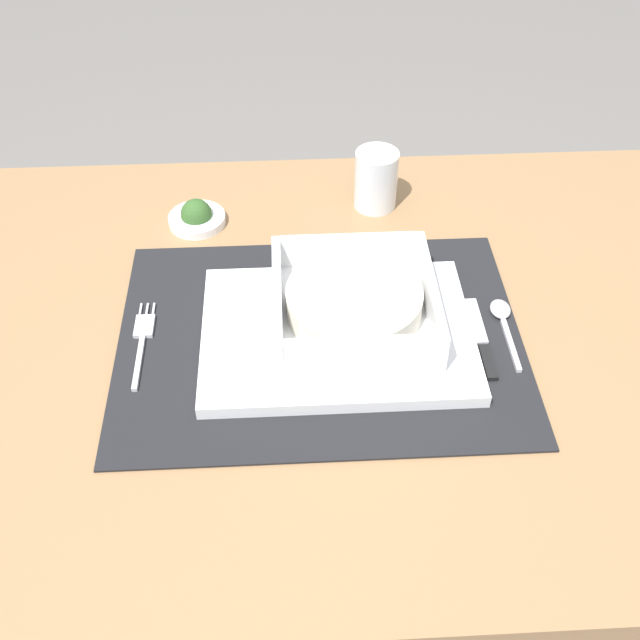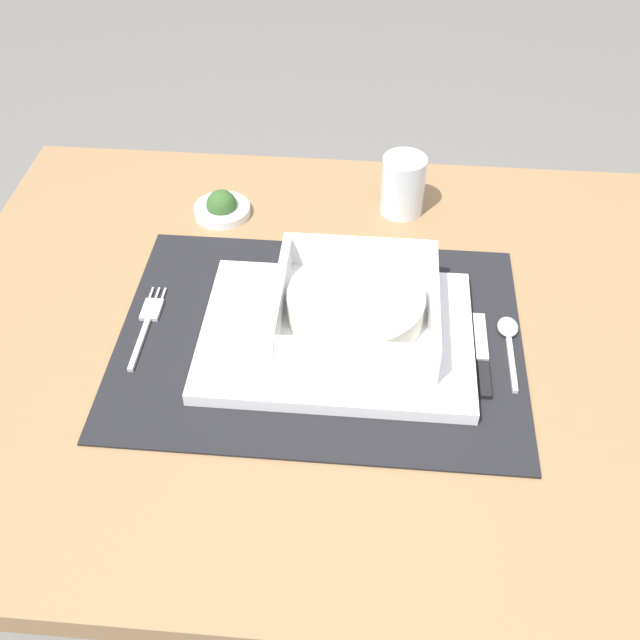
# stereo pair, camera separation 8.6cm
# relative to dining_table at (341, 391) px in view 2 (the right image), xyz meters

# --- Properties ---
(ground_plane) EXTENTS (6.00, 6.00, 0.00)m
(ground_plane) POSITION_rel_dining_table_xyz_m (0.00, 0.00, -0.63)
(ground_plane) COLOR slate
(dining_table) EXTENTS (0.98, 0.73, 0.74)m
(dining_table) POSITION_rel_dining_table_xyz_m (0.00, 0.00, 0.00)
(dining_table) COLOR #936D47
(dining_table) RESTS_ON ground
(placemat) EXTENTS (0.46, 0.35, 0.00)m
(placemat) POSITION_rel_dining_table_xyz_m (-0.03, -0.01, 0.11)
(placemat) COLOR black
(placemat) RESTS_ON dining_table
(serving_plate) EXTENTS (0.31, 0.22, 0.02)m
(serving_plate) POSITION_rel_dining_table_xyz_m (-0.01, -0.02, 0.12)
(serving_plate) COLOR white
(serving_plate) RESTS_ON placemat
(porridge_bowl) EXTENTS (0.18, 0.18, 0.05)m
(porridge_bowl) POSITION_rel_dining_table_xyz_m (0.01, 0.00, 0.15)
(porridge_bowl) COLOR white
(porridge_bowl) RESTS_ON serving_plate
(fork) EXTENTS (0.02, 0.14, 0.00)m
(fork) POSITION_rel_dining_table_xyz_m (-0.23, -0.01, 0.11)
(fork) COLOR silver
(fork) RESTS_ON placemat
(spoon) EXTENTS (0.02, 0.11, 0.01)m
(spoon) POSITION_rel_dining_table_xyz_m (0.19, 0.00, 0.12)
(spoon) COLOR silver
(spoon) RESTS_ON placemat
(butter_knife) EXTENTS (0.01, 0.12, 0.01)m
(butter_knife) POSITION_rel_dining_table_xyz_m (0.16, -0.04, 0.11)
(butter_knife) COLOR black
(butter_knife) RESTS_ON placemat
(bread_knife) EXTENTS (0.01, 0.14, 0.01)m
(bread_knife) POSITION_rel_dining_table_xyz_m (0.14, -0.02, 0.11)
(bread_knife) COLOR #59331E
(bread_knife) RESTS_ON placemat
(drinking_glass) EXTENTS (0.06, 0.06, 0.08)m
(drinking_glass) POSITION_rel_dining_table_xyz_m (0.06, 0.25, 0.14)
(drinking_glass) COLOR white
(drinking_glass) RESTS_ON dining_table
(condiment_saucer) EXTENTS (0.08, 0.08, 0.04)m
(condiment_saucer) POSITION_rel_dining_table_xyz_m (-0.18, 0.22, 0.12)
(condiment_saucer) COLOR white
(condiment_saucer) RESTS_ON dining_table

